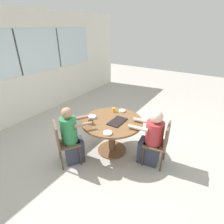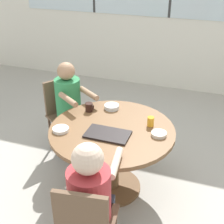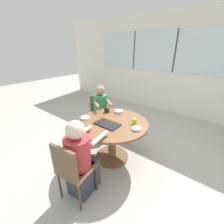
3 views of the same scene
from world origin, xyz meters
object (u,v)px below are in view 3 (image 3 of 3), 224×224
Objects in this scene: person_woman_green_shirt at (101,114)px; bowl_white_shallow at (119,112)px; coffee_mug at (106,110)px; bowl_fruit at (136,129)px; person_man_blue_shirt at (81,162)px; juice_glass at (135,121)px; chair_for_man_blue_shirt at (71,168)px; chair_for_woman_green_shirt at (99,111)px; bowl_cereal at (85,118)px.

person_woman_green_shirt is 0.58m from bowl_white_shallow.
coffee_mug reaches higher than bowl_fruit.
bowl_white_shallow is (-0.25, 1.18, 0.25)m from person_man_blue_shirt.
bowl_white_shallow is (0.20, 0.13, -0.02)m from coffee_mug.
juice_glass reaches higher than coffee_mug.
chair_for_man_blue_shirt is 1.39m from bowl_white_shallow.
person_woman_green_shirt is at bearing 164.37° from juice_glass.
juice_glass reaches higher than bowl_white_shallow.
chair_for_woman_green_shirt reaches higher than coffee_mug.
bowl_fruit is at bearing -31.28° from bowl_white_shallow.
bowl_fruit is (1.12, -0.43, 0.22)m from person_woman_green_shirt.
juice_glass reaches higher than bowl_cereal.
person_woman_green_shirt is 7.54× the size of bowl_cereal.
coffee_mug is 0.82m from bowl_fruit.
bowl_fruit is (0.33, 0.83, 0.24)m from person_man_blue_shirt.
chair_for_woman_green_shirt is 1.37m from bowl_fruit.
coffee_mug is 0.64× the size of bowl_fruit.
chair_for_woman_green_shirt reaches higher than juice_glass.
chair_for_woman_green_shirt is 5.73× the size of bowl_white_shallow.
bowl_white_shallow is 0.65m from bowl_cereal.
chair_for_man_blue_shirt is at bearing -90.00° from person_man_blue_shirt.
chair_for_man_blue_shirt reaches higher than bowl_fruit.
bowl_cereal is (-0.55, 0.60, 0.24)m from person_man_blue_shirt.
person_woman_green_shirt is at bearing 90.00° from chair_for_woman_green_shirt.
bowl_white_shallow is at bearing 155.94° from juice_glass.
bowl_cereal is at bearing 124.70° from person_man_blue_shirt.
person_woman_green_shirt reaches higher than juice_glass.
person_woman_green_shirt is at bearing 114.08° from person_man_blue_shirt.
chair_for_man_blue_shirt is at bearing -53.07° from bowl_cereal.
person_man_blue_shirt reaches higher than juice_glass.
person_woman_green_shirt is 12.20× the size of juice_glass.
bowl_white_shallow is 1.08× the size of bowl_fruit.
chair_for_woman_green_shirt is 6.20× the size of bowl_fruit.
chair_for_woman_green_shirt is 0.77× the size of person_woman_green_shirt.
person_woman_green_shirt is 1.22m from bowl_fruit.
bowl_white_shallow is (0.53, -0.07, 0.23)m from person_woman_green_shirt.
person_woman_green_shirt is 1.04× the size of person_man_blue_shirt.
bowl_white_shallow is at bearing 116.46° from person_woman_green_shirt.
bowl_cereal is at bearing -102.42° from coffee_mug.
bowl_white_shallow is (-0.47, 0.21, -0.02)m from juice_glass.
chair_for_man_blue_shirt is at bearing -78.55° from bowl_white_shallow.
juice_glass is at bearing -6.97° from coffee_mug.
bowl_white_shallow is (0.67, -0.16, 0.22)m from chair_for_woman_green_shirt.
bowl_white_shallow is at bearing 148.72° from bowl_fruit.
juice_glass is 0.66× the size of bowl_fruit.
chair_for_woman_green_shirt is 1.63m from person_man_blue_shirt.
coffee_mug is at bearing 103.36° from chair_for_man_blue_shirt.
person_man_blue_shirt reaches higher than bowl_fruit.
chair_for_woman_green_shirt is 9.36× the size of juice_glass.
bowl_white_shallow is at bearing 93.97° from person_man_blue_shirt.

